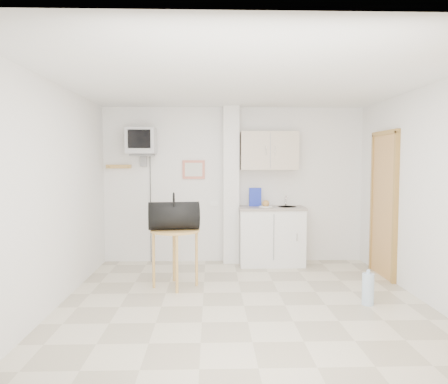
{
  "coord_description": "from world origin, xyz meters",
  "views": [
    {
      "loc": [
        -0.37,
        -4.82,
        1.63
      ],
      "look_at": [
        -0.21,
        0.6,
        1.25
      ],
      "focal_mm": 35.0,
      "sensor_mm": 36.0,
      "label": 1
    }
  ],
  "objects_px": {
    "round_table": "(175,237)",
    "crt_television": "(141,142)",
    "duffel_bag": "(174,215)",
    "water_bottle": "(368,289)"
  },
  "relations": [
    {
      "from": "round_table",
      "to": "crt_television",
      "type": "bearing_deg",
      "value": 116.22
    },
    {
      "from": "duffel_bag",
      "to": "water_bottle",
      "type": "distance_m",
      "value": 2.51
    },
    {
      "from": "round_table",
      "to": "duffel_bag",
      "type": "height_order",
      "value": "duffel_bag"
    },
    {
      "from": "water_bottle",
      "to": "round_table",
      "type": "bearing_deg",
      "value": 160.87
    },
    {
      "from": "crt_television",
      "to": "water_bottle",
      "type": "bearing_deg",
      "value": -35.27
    },
    {
      "from": "round_table",
      "to": "duffel_bag",
      "type": "bearing_deg",
      "value": -158.08
    },
    {
      "from": "duffel_bag",
      "to": "water_bottle",
      "type": "xyz_separation_m",
      "value": [
        2.26,
        -0.77,
        -0.75
      ]
    },
    {
      "from": "crt_television",
      "to": "round_table",
      "type": "xyz_separation_m",
      "value": [
        0.61,
        -1.24,
        -1.28
      ]
    },
    {
      "from": "round_table",
      "to": "water_bottle",
      "type": "bearing_deg",
      "value": -19.13
    },
    {
      "from": "duffel_bag",
      "to": "water_bottle",
      "type": "height_order",
      "value": "duffel_bag"
    }
  ]
}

